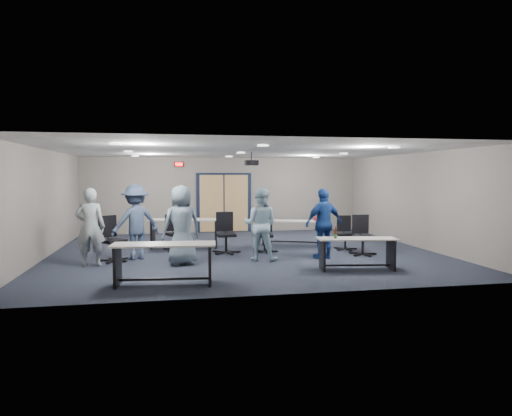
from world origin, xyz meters
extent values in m
plane|color=black|center=(0.00, 0.00, 0.00)|extent=(10.00, 10.00, 0.00)
cube|color=gray|center=(0.00, 4.50, 1.35)|extent=(10.00, 0.04, 2.70)
cube|color=gray|center=(0.00, -4.50, 1.35)|extent=(10.00, 0.04, 2.70)
cube|color=gray|center=(-5.00, 0.00, 1.35)|extent=(0.04, 9.00, 2.70)
cube|color=gray|center=(5.00, 0.00, 1.35)|extent=(0.04, 9.00, 2.70)
cube|color=silver|center=(0.00, 0.00, 2.70)|extent=(10.00, 9.00, 0.04)
cube|color=black|center=(0.00, 4.47, 1.05)|extent=(2.00, 0.06, 2.20)
cube|color=#AF8350|center=(-0.45, 4.45, 1.05)|extent=(0.85, 0.04, 2.05)
cube|color=#AF8350|center=(0.45, 4.45, 1.05)|extent=(0.85, 0.04, 2.05)
cube|color=black|center=(-1.60, 4.45, 2.45)|extent=(0.32, 0.05, 0.18)
cube|color=#FF0C0C|center=(-1.60, 4.42, 2.45)|extent=(0.26, 0.02, 0.12)
cylinder|color=black|center=(0.30, 0.50, 2.58)|extent=(0.04, 0.04, 0.24)
cube|color=black|center=(0.30, 0.50, 2.40)|extent=(0.35, 0.30, 0.14)
cylinder|color=black|center=(0.30, 0.35, 2.40)|extent=(0.08, 0.03, 0.08)
cube|color=#ADAAA3|center=(-2.07, -3.39, 0.76)|extent=(1.97, 0.81, 0.03)
cube|color=black|center=(-2.92, -3.31, 0.37)|extent=(0.11, 0.59, 0.75)
cube|color=black|center=(-1.22, -3.47, 0.37)|extent=(0.11, 0.59, 0.75)
cube|color=black|center=(-2.07, -3.39, 0.11)|extent=(1.70, 0.21, 0.04)
cube|color=#ADAAA3|center=(2.03, -2.77, 0.68)|extent=(1.76, 0.80, 0.03)
cube|color=black|center=(1.28, -2.66, 0.33)|extent=(0.12, 0.52, 0.66)
cube|color=black|center=(2.78, -2.87, 0.33)|extent=(0.12, 0.52, 0.66)
cube|color=black|center=(2.03, -2.77, 0.09)|extent=(1.50, 0.26, 0.04)
cube|color=#ADAAA3|center=(-1.54, 1.05, 0.80)|extent=(2.07, 0.91, 0.03)
cube|color=black|center=(-2.42, 1.16, 0.39)|extent=(0.13, 0.61, 0.78)
cube|color=black|center=(-0.66, 0.94, 0.39)|extent=(0.13, 0.61, 0.78)
cube|color=black|center=(-1.54, 1.05, 0.11)|extent=(1.78, 0.27, 0.04)
cube|color=#ADAAA3|center=(1.56, 0.93, 0.71)|extent=(1.89, 1.16, 0.03)
cube|color=black|center=(0.81, 1.19, 0.35)|extent=(0.23, 0.53, 0.70)
cube|color=black|center=(2.32, 0.66, 0.35)|extent=(0.23, 0.53, 0.70)
cube|color=black|center=(1.56, 0.93, 0.10)|extent=(1.52, 0.58, 0.04)
cylinder|color=#A91B16|center=(2.22, 0.70, 0.79)|extent=(0.08, 0.08, 0.12)
imported|color=#97A2A5|center=(-3.72, -1.26, 0.89)|extent=(0.66, 0.44, 1.78)
imported|color=slate|center=(-1.69, -1.49, 0.91)|extent=(1.03, 0.83, 1.83)
imported|color=#A5C9DA|center=(0.19, -1.28, 0.87)|extent=(1.03, 0.93, 1.74)
imported|color=navy|center=(1.77, -1.35, 0.87)|extent=(1.09, 0.66, 1.74)
imported|color=#3A4A69|center=(-2.77, -0.56, 0.92)|extent=(1.35, 1.09, 1.83)
camera|label=1|loc=(-1.97, -11.98, 2.03)|focal=32.00mm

